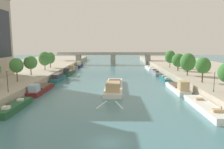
# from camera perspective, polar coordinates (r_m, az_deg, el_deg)

# --- Properties ---
(ground_plane) EXTENTS (400.00, 400.00, 0.00)m
(ground_plane) POSITION_cam_1_polar(r_m,az_deg,el_deg) (29.54, -0.86, -17.51)
(ground_plane) COLOR teal
(quay_left) EXTENTS (36.00, 170.00, 2.46)m
(quay_left) POSITION_cam_1_polar(r_m,az_deg,el_deg) (91.11, -24.68, 0.28)
(quay_left) COLOR #B2A893
(quay_left) RESTS_ON ground
(quay_right) EXTENTS (36.00, 170.00, 2.46)m
(quay_right) POSITION_cam_1_polar(r_m,az_deg,el_deg) (90.52, 25.06, 0.21)
(quay_right) COLOR #B2A893
(quay_right) RESTS_ON ground
(barge_midriver) EXTENTS (5.31, 23.51, 3.32)m
(barge_midriver) POSITION_cam_1_polar(r_m,az_deg,el_deg) (59.64, 0.51, -3.13)
(barge_midriver) COLOR silver
(barge_midriver) RESTS_ON ground
(wake_behind_barge) EXTENTS (5.60, 5.98, 0.03)m
(wake_behind_barge) POSITION_cam_1_polar(r_m,az_deg,el_deg) (45.89, -0.44, -7.91)
(wake_behind_barge) COLOR silver
(wake_behind_barge) RESTS_ON ground
(moored_boat_left_second) EXTENTS (2.52, 12.03, 2.40)m
(moored_boat_left_second) POSITION_cam_1_polar(r_m,az_deg,el_deg) (46.02, -24.02, -7.74)
(moored_boat_left_second) COLOR #235633
(moored_boat_left_second) RESTS_ON ground
(moored_boat_left_downstream) EXTENTS (3.18, 14.61, 2.83)m
(moored_boat_left_downstream) POSITION_cam_1_polar(r_m,az_deg,el_deg) (59.94, -18.22, -3.61)
(moored_boat_left_downstream) COLOR maroon
(moored_boat_left_downstream) RESTS_ON ground
(moored_boat_left_gap_after) EXTENTS (2.72, 11.79, 2.63)m
(moored_boat_left_gap_after) POSITION_cam_1_polar(r_m,az_deg,el_deg) (75.62, -13.93, -0.82)
(moored_boat_left_gap_after) COLOR #23666B
(moored_boat_left_gap_after) RESTS_ON ground
(moored_boat_left_lone) EXTENTS (2.77, 13.07, 3.21)m
(moored_boat_left_lone) POSITION_cam_1_polar(r_m,az_deg,el_deg) (89.23, -11.30, 0.54)
(moored_boat_left_lone) COLOR #235633
(moored_boat_left_lone) RESTS_ON ground
(moored_boat_left_midway) EXTENTS (2.52, 13.34, 2.88)m
(moored_boat_left_midway) POSITION_cam_1_polar(r_m,az_deg,el_deg) (102.86, -10.08, 1.57)
(moored_boat_left_midway) COLOR gray
(moored_boat_left_midway) RESTS_ON ground
(moored_boat_left_far) EXTENTS (2.69, 12.44, 3.39)m
(moored_boat_left_far) POSITION_cam_1_polar(r_m,az_deg,el_deg) (117.59, -8.51, 2.50)
(moored_boat_left_far) COLOR #1E284C
(moored_boat_left_far) RESTS_ON ground
(moored_boat_right_lone) EXTENTS (3.36, 16.56, 2.33)m
(moored_boat_right_lone) POSITION_cam_1_polar(r_m,az_deg,el_deg) (45.66, 23.36, -7.88)
(moored_boat_right_lone) COLOR silver
(moored_boat_right_lone) RESTS_ON ground
(moored_boat_right_downstream) EXTENTS (3.08, 14.69, 3.54)m
(moored_boat_right_downstream) POSITION_cam_1_polar(r_m,az_deg,el_deg) (60.16, 16.92, -3.34)
(moored_boat_right_downstream) COLOR silver
(moored_boat_right_downstream) RESTS_ON ground
(moored_boat_right_far) EXTENTS (2.24, 11.38, 2.18)m
(moored_boat_right_far) POSITION_cam_1_polar(r_m,az_deg,el_deg) (76.68, 13.64, -1.08)
(moored_boat_right_far) COLOR #23666B
(moored_boat_right_far) RESTS_ON ground
(moored_boat_right_near) EXTENTS (2.53, 14.23, 2.38)m
(moored_boat_right_near) POSITION_cam_1_polar(r_m,az_deg,el_deg) (90.98, 11.32, 0.52)
(moored_boat_right_near) COLOR gray
(moored_boat_right_near) RESTS_ON ground
(moored_boat_right_upstream) EXTENTS (2.99, 15.68, 2.25)m
(moored_boat_right_upstream) POSITION_cam_1_polar(r_m,az_deg,el_deg) (106.73, 9.90, 1.67)
(moored_boat_right_upstream) COLOR silver
(moored_boat_right_upstream) RESTS_ON ground
(tree_left_end_of_row) EXTENTS (3.63, 3.63, 6.36)m
(tree_left_end_of_row) POSITION_cam_1_polar(r_m,az_deg,el_deg) (63.29, -23.77, 2.19)
(tree_left_end_of_row) COLOR brown
(tree_left_end_of_row) RESTS_ON quay_left
(tree_left_far) EXTENTS (4.22, 4.22, 6.18)m
(tree_left_far) POSITION_cam_1_polar(r_m,az_deg,el_deg) (74.55, -20.58, 2.96)
(tree_left_far) COLOR brown
(tree_left_far) RESTS_ON quay_left
(tree_left_second) EXTENTS (4.46, 4.46, 7.07)m
(tree_left_second) POSITION_cam_1_polar(r_m,az_deg,el_deg) (85.50, -17.26, 3.99)
(tree_left_second) COLOR brown
(tree_left_second) RESTS_ON quay_left
(tree_left_past_mid) EXTENTS (3.99, 3.99, 6.45)m
(tree_left_past_mid) POSITION_cam_1_polar(r_m,az_deg,el_deg) (94.10, -15.91, 4.19)
(tree_left_past_mid) COLOR brown
(tree_left_past_mid) RESTS_ON quay_left
(tree_right_by_lamp) EXTENTS (3.88, 3.88, 6.63)m
(tree_right_by_lamp) POSITION_cam_1_polar(r_m,az_deg,el_deg) (61.55, 22.76, 2.20)
(tree_right_by_lamp) COLOR brown
(tree_right_by_lamp) RESTS_ON quay_right
(tree_right_end_of_row) EXTENTS (4.80, 4.80, 7.13)m
(tree_right_end_of_row) POSITION_cam_1_polar(r_m,az_deg,el_deg) (72.89, 19.27, 3.10)
(tree_right_end_of_row) COLOR brown
(tree_right_end_of_row) RESTS_ON quay_right
(tree_right_distant) EXTENTS (4.71, 4.71, 6.39)m
(tree_right_distant) POSITION_cam_1_polar(r_m,az_deg,el_deg) (84.26, 17.00, 3.59)
(tree_right_distant) COLOR brown
(tree_right_distant) RESTS_ON quay_right
(tree_right_nearest) EXTENTS (4.32, 4.32, 7.13)m
(tree_right_nearest) POSITION_cam_1_polar(r_m,az_deg,el_deg) (93.68, 15.02, 4.50)
(tree_right_nearest) COLOR brown
(tree_right_nearest) RESTS_ON quay_right
(lamppost_left_bank) EXTENTS (0.28, 0.28, 4.82)m
(lamppost_left_bank) POSITION_cam_1_polar(r_m,az_deg,el_deg) (51.36, -25.75, -1.18)
(lamppost_left_bank) COLOR black
(lamppost_left_bank) RESTS_ON quay_left
(lamppost_right_bank) EXTENTS (0.28, 0.28, 4.57)m
(lamppost_right_bank) POSITION_cam_1_polar(r_m,az_deg,el_deg) (51.17, 25.25, -1.33)
(lamppost_right_bank) COLOR black
(lamppost_right_bank) RESTS_ON quay_right
(bridge_far) EXTENTS (64.37, 4.40, 7.23)m
(bridge_far) POSITION_cam_1_polar(r_m,az_deg,el_deg) (127.06, 0.28, 4.69)
(bridge_far) COLOR #9E998E
(bridge_far) RESTS_ON ground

